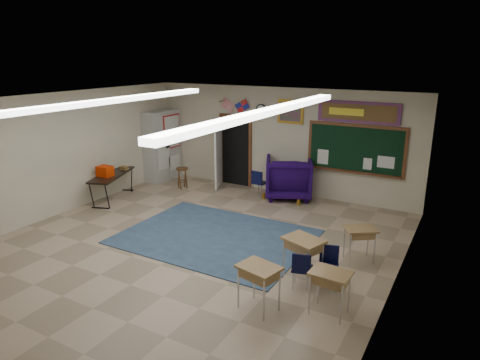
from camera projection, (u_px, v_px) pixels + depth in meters
The scene contains 24 objects.
floor at pixel (186, 249), 8.83m from camera, with size 9.00×9.00×0.00m, color gray.
back_wall at pixel (279, 141), 12.17m from camera, with size 8.00×0.04×3.00m, color beige.
left_wall at pixel (50, 156), 10.30m from camera, with size 0.04×9.00×3.00m, color beige.
right_wall at pixel (395, 215), 6.53m from camera, with size 0.04×9.00×3.00m, color beige.
ceiling at pixel (181, 102), 7.99m from camera, with size 8.00×9.00×0.04m, color silver.
area_rug at pixel (215, 237), 9.41m from camera, with size 4.00×3.00×0.02m, color #38526B.
fluorescent_strips at pixel (181, 106), 8.00m from camera, with size 3.86×6.00×0.10m, color white, non-canonical shape.
doorway at pixel (231, 151), 12.88m from camera, with size 1.10×0.89×2.16m.
chalkboard at pixel (355, 150), 11.11m from camera, with size 2.55×0.14×1.30m.
bulletin_board at pixel (358, 112), 10.84m from camera, with size 2.10×0.05×0.55m.
framed_art_print at pixel (290, 112), 11.74m from camera, with size 0.75×0.05×0.65m.
wall_clock at pixel (261, 110), 12.16m from camera, with size 0.32×0.05×0.32m.
wall_flags at pixel (235, 104), 12.50m from camera, with size 1.16×0.06×0.70m, color red, non-canonical shape.
storage_cabinet at pixel (162, 146), 13.49m from camera, with size 0.59×1.25×2.20m.
wingback_armchair at pixel (288, 177), 11.89m from camera, with size 1.23×1.26×1.15m, color #160536.
student_chair_reading at pixel (260, 183), 12.02m from camera, with size 0.38×0.38×0.76m, color black, non-canonical shape.
student_chair_desk_a at pixel (302, 270), 7.26m from camera, with size 0.35×0.35×0.70m, color black, non-canonical shape.
student_chair_desk_b at pixel (328, 268), 7.28m from camera, with size 0.36×0.36×0.73m, color black, non-canonical shape.
student_desk_front_left at pixel (303, 257), 7.49m from camera, with size 0.79×0.69×0.80m.
student_desk_front_right at pixel (359, 243), 8.22m from camera, with size 0.71×0.68×0.69m.
student_desk_back_left at pixel (259, 285), 6.63m from camera, with size 0.72×0.60×0.75m.
student_desk_back_right at pixel (330, 291), 6.52m from camera, with size 0.62×0.47×0.72m.
folding_table at pixel (112, 185), 11.76m from camera, with size 1.15×1.85×1.00m.
wooden_stool at pixel (182, 178), 12.77m from camera, with size 0.35×0.35×0.62m.
Camera 1 is at (4.93, -6.49, 3.86)m, focal length 32.00 mm.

